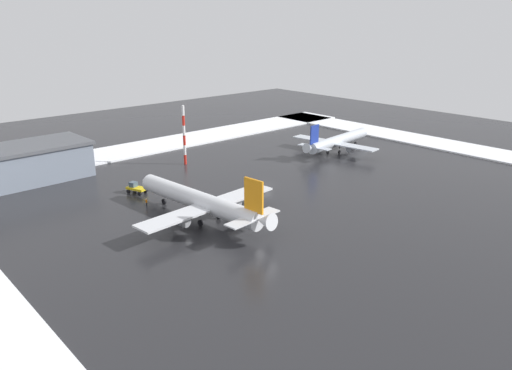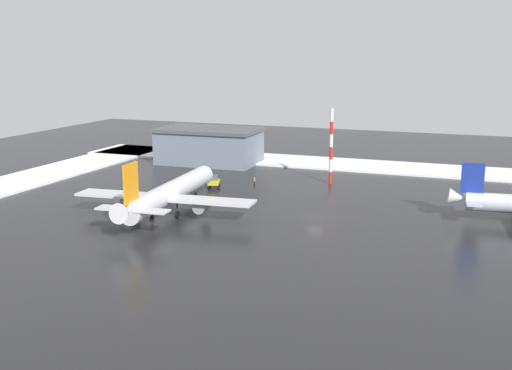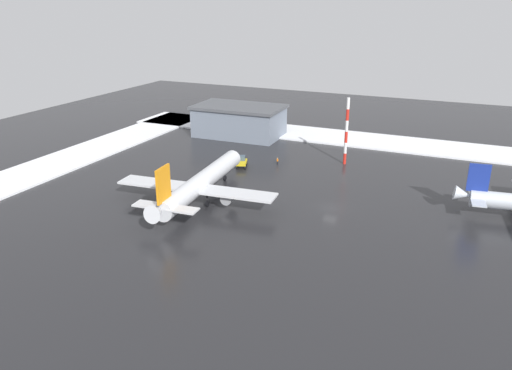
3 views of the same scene
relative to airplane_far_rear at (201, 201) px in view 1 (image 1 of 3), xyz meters
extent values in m
plane|color=#232326|center=(-24.08, -7.00, -3.74)|extent=(240.00, 240.00, 0.00)
cube|color=white|center=(-24.08, -57.00, -3.51)|extent=(152.00, 16.00, 0.45)
cube|color=white|center=(-91.08, -7.00, -3.51)|extent=(14.00, 116.00, 0.45)
cylinder|color=silver|center=(0.08, -0.92, 0.00)|extent=(6.38, 32.21, 3.63)
cone|color=silver|center=(1.57, -18.15, 0.00)|extent=(3.66, 2.85, 3.45)
cone|color=silver|center=(-1.43, 16.52, 0.64)|extent=(3.40, 4.06, 3.53)
cube|color=silver|center=(8.52, 3.03, -0.32)|extent=(14.23, 5.88, 0.38)
cylinder|color=gray|center=(6.44, 2.31, -1.39)|extent=(2.44, 3.80, 2.13)
cube|color=silver|center=(-8.92, 1.51, -0.32)|extent=(14.23, 5.88, 0.38)
cylinder|color=gray|center=(-6.74, 1.17, -1.39)|extent=(2.44, 3.80, 2.13)
cube|color=orange|center=(-1.21, 13.96, 4.59)|extent=(0.75, 4.29, 5.98)
cube|color=silver|center=(2.00, 14.03, 0.42)|extent=(5.34, 3.21, 0.26)
cube|color=silver|center=(-4.38, 13.48, 0.42)|extent=(5.34, 3.21, 0.26)
cylinder|color=black|center=(1.05, -12.08, -1.60)|extent=(0.26, 0.26, 0.75)
cylinder|color=black|center=(1.05, -12.08, -3.15)|extent=(0.47, 1.20, 1.17)
cylinder|color=black|center=(2.14, 2.47, -1.60)|extent=(0.26, 0.26, 0.75)
cylinder|color=black|center=(2.14, 2.47, -3.15)|extent=(0.47, 1.20, 1.17)
cylinder|color=black|center=(-2.54, 2.07, -1.60)|extent=(0.26, 0.26, 0.75)
cylinder|color=black|center=(-2.54, 2.07, -3.15)|extent=(0.47, 1.20, 1.17)
cylinder|color=silver|center=(-61.50, -15.91, -0.53)|extent=(27.72, 6.43, 3.12)
cone|color=silver|center=(-76.26, -17.71, -0.53)|extent=(2.55, 3.21, 2.97)
cone|color=silver|center=(-46.55, -14.09, 0.03)|extent=(3.58, 3.03, 3.04)
cube|color=silver|center=(-57.85, -23.05, -0.80)|extent=(5.45, 12.34, 0.33)
cylinder|color=gray|center=(-58.53, -21.28, -1.72)|extent=(3.32, 2.20, 1.84)
cube|color=silver|center=(-59.67, -8.10, -0.80)|extent=(5.45, 12.34, 0.33)
cylinder|color=gray|center=(-59.91, -9.98, -1.72)|extent=(3.32, 2.20, 1.84)
cube|color=navy|center=(-48.74, -14.35, 3.42)|extent=(3.69, 0.77, 5.14)
cube|color=silver|center=(-48.59, -17.11, -0.16)|extent=(2.90, 4.66, 0.22)
cube|color=silver|center=(-49.25, -11.64, -0.16)|extent=(2.90, 4.66, 0.22)
cylinder|color=black|center=(-71.07, -17.07, -1.90)|extent=(0.22, 0.22, 0.64)
cylinder|color=black|center=(-71.07, -17.07, -3.23)|extent=(1.04, 0.44, 1.01)
cylinder|color=black|center=(-58.52, -17.58, -1.90)|extent=(0.22, 0.22, 0.64)
cylinder|color=black|center=(-58.52, -17.58, -3.23)|extent=(1.04, 0.44, 1.01)
cylinder|color=black|center=(-59.01, -13.57, -1.90)|extent=(0.22, 0.22, 0.64)
cylinder|color=black|center=(-59.01, -13.57, -3.23)|extent=(1.04, 0.44, 1.01)
cube|color=gold|center=(1.82, -22.15, -2.59)|extent=(3.62, 5.07, 0.50)
cube|color=#3F5160|center=(2.13, -23.02, -1.79)|extent=(1.88, 1.82, 1.10)
cylinder|color=black|center=(3.29, -23.33, -3.29)|extent=(0.60, 0.96, 0.90)
cylinder|color=black|center=(1.43, -24.00, -3.29)|extent=(0.60, 0.96, 0.90)
cylinder|color=black|center=(2.20, -20.30, -3.29)|extent=(0.60, 0.96, 0.90)
cylinder|color=black|center=(0.34, -20.97, -3.29)|extent=(0.60, 0.96, 0.90)
cylinder|color=black|center=(4.04, -3.75, -3.31)|extent=(0.16, 0.16, 0.85)
cylinder|color=black|center=(4.23, -3.78, -3.31)|extent=(0.16, 0.16, 0.85)
cylinder|color=orange|center=(4.13, -3.76, -2.58)|extent=(0.36, 0.36, 0.62)
sphere|color=tan|center=(4.13, -3.76, -2.15)|extent=(0.24, 0.24, 0.24)
cylinder|color=black|center=(4.45, -13.30, -3.31)|extent=(0.16, 0.16, 0.85)
cylinder|color=black|center=(4.42, -13.50, -3.31)|extent=(0.16, 0.16, 0.85)
cylinder|color=orange|center=(4.44, -13.40, -2.58)|extent=(0.36, 0.36, 0.62)
sphere|color=tan|center=(4.44, -13.40, -2.15)|extent=(0.24, 0.24, 0.24)
cylinder|color=black|center=(-5.26, -27.23, -3.31)|extent=(0.16, 0.16, 0.85)
cylinder|color=black|center=(-5.06, -27.27, -3.31)|extent=(0.16, 0.16, 0.85)
cylinder|color=orange|center=(-5.16, -27.25, -2.58)|extent=(0.36, 0.36, 0.62)
sphere|color=tan|center=(-5.16, -27.25, -2.15)|extent=(0.24, 0.24, 0.24)
cylinder|color=red|center=(-19.59, -34.35, -2.41)|extent=(0.70, 0.70, 2.65)
cylinder|color=white|center=(-19.59, -34.35, 0.23)|extent=(0.70, 0.70, 2.65)
cylinder|color=red|center=(-19.59, -34.35, 2.88)|extent=(0.70, 0.70, 2.65)
cylinder|color=white|center=(-19.59, -34.35, 5.53)|extent=(0.70, 0.70, 2.65)
cylinder|color=red|center=(-19.59, -34.35, 8.18)|extent=(0.70, 0.70, 2.65)
cylinder|color=white|center=(-19.59, -34.35, 10.83)|extent=(0.70, 0.70, 2.65)
cube|color=slate|center=(14.87, -47.78, 0.26)|extent=(24.34, 14.59, 8.00)
cube|color=#4C4F54|center=(14.87, -47.78, 4.66)|extent=(25.36, 15.62, 0.80)
camera|label=1|loc=(52.55, 74.38, 33.69)|focal=35.00mm
camera|label=2|loc=(-52.55, 94.97, 24.43)|focal=45.00mm
camera|label=3|loc=(-46.58, 78.07, 33.11)|focal=35.00mm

